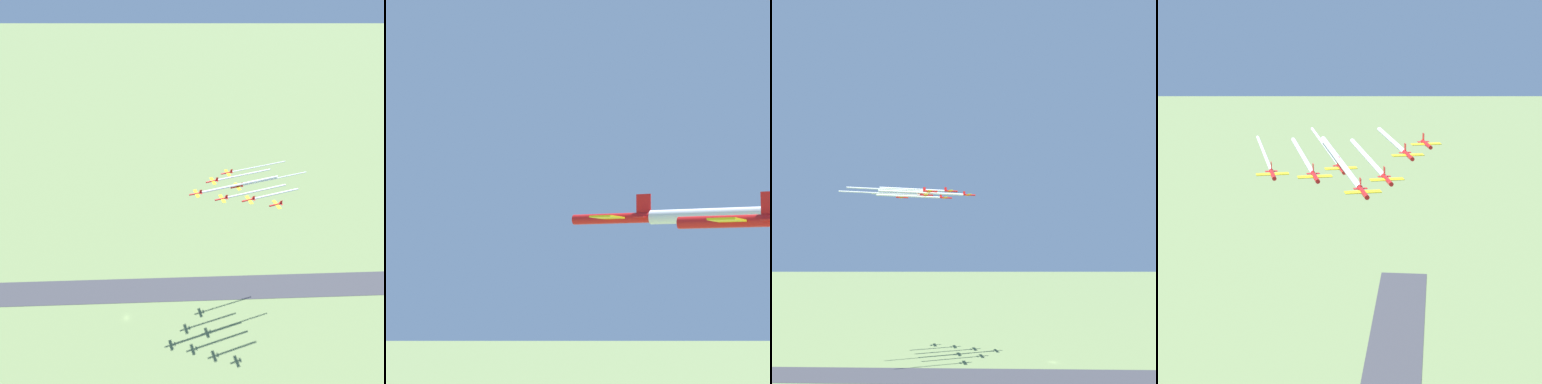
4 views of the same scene
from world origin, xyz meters
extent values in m
plane|color=#6B7F4C|center=(0.00, 0.00, 0.00)|extent=(3000.00, 3000.00, 0.00)
cube|color=#38383D|center=(53.97, -23.01, 0.10)|extent=(353.26, 369.32, 0.20)
cylinder|color=red|center=(53.97, -23.01, 105.88)|extent=(7.50, 5.01, 0.99)
cube|color=yellow|center=(54.43, -23.28, 105.88)|extent=(5.74, 7.63, 0.16)
cube|color=red|center=(56.84, -24.71, 107.12)|extent=(1.31, 0.85, 1.99)
cube|color=red|center=(56.84, -24.71, 105.88)|extent=(2.33, 2.99, 0.11)
cylinder|color=red|center=(61.62, -36.90, 104.82)|extent=(7.50, 5.01, 0.99)
cube|color=yellow|center=(62.09, -37.18, 104.82)|extent=(5.74, 7.63, 0.16)
cube|color=red|center=(64.50, -38.61, 106.06)|extent=(1.31, 0.85, 1.99)
cube|color=red|center=(64.50, -38.61, 104.82)|extent=(2.33, 2.99, 0.11)
cylinder|color=red|center=(69.83, -23.07, 106.17)|extent=(7.50, 5.01, 0.99)
cube|color=yellow|center=(70.30, -23.35, 106.17)|extent=(5.74, 7.63, 0.16)
cube|color=red|center=(72.71, -24.77, 107.41)|extent=(1.31, 0.85, 1.99)
cube|color=red|center=(72.71, -24.77, 106.17)|extent=(2.33, 2.99, 0.11)
cylinder|color=red|center=(69.27, -50.80, 107.05)|extent=(7.50, 5.01, 0.99)
cube|color=yellow|center=(69.74, -51.07, 107.05)|extent=(5.74, 7.63, 0.16)
cube|color=red|center=(72.15, -52.50, 108.30)|extent=(1.31, 0.85, 1.99)
cube|color=red|center=(72.15, -52.50, 107.05)|extent=(2.33, 2.99, 0.11)
cylinder|color=red|center=(77.48, -36.96, 104.50)|extent=(7.50, 5.01, 0.99)
cube|color=yellow|center=(77.95, -37.24, 104.50)|extent=(5.74, 7.63, 0.16)
cube|color=red|center=(80.36, -38.67, 105.74)|extent=(1.31, 0.85, 1.99)
cube|color=red|center=(80.36, -38.67, 104.50)|extent=(2.33, 2.99, 0.11)
cylinder|color=red|center=(85.69, -23.13, 103.80)|extent=(7.50, 5.01, 0.99)
cube|color=yellow|center=(86.16, -23.41, 103.80)|extent=(5.74, 7.63, 0.16)
cube|color=red|center=(88.57, -24.84, 105.04)|extent=(1.31, 0.85, 1.99)
cube|color=red|center=(88.57, -24.84, 103.80)|extent=(2.33, 2.99, 0.11)
cylinder|color=red|center=(76.93, -64.69, 106.63)|extent=(7.50, 5.01, 0.99)
cube|color=yellow|center=(77.39, -64.97, 106.63)|extent=(5.74, 7.63, 0.16)
cube|color=red|center=(79.80, -66.40, 107.87)|extent=(1.31, 0.85, 1.99)
cube|color=red|center=(79.80, -66.40, 106.63)|extent=(2.33, 2.99, 0.11)
cylinder|color=white|center=(79.88, -38.39, 105.88)|extent=(45.51, 27.75, 1.33)
cylinder|color=white|center=(82.23, -49.13, 104.82)|extent=(34.81, 21.30, 1.15)
cylinder|color=white|center=(89.45, -34.71, 106.17)|extent=(32.76, 20.01, 1.03)
cylinder|color=white|center=(85.42, -60.38, 107.05)|extent=(25.87, 15.98, 1.11)
cylinder|color=white|center=(101.04, -50.94, 104.50)|extent=(40.50, 24.46, 0.75)
cylinder|color=white|center=(106.61, -35.55, 103.80)|extent=(35.23, 21.33, 0.76)
camera|label=1|loc=(-49.84, -112.43, 225.39)|focal=28.00mm
camera|label=2|loc=(46.09, -94.60, 101.44)|focal=70.00mm
camera|label=3|loc=(189.86, 107.55, 71.12)|focal=28.00mm
camera|label=4|loc=(-80.35, 96.37, 153.51)|focal=85.00mm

